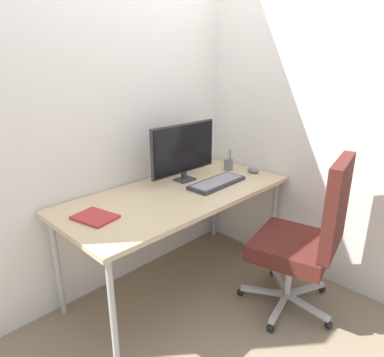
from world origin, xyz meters
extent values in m
plane|color=gray|center=(0.00, 0.00, 0.00)|extent=(8.00, 8.00, 0.00)
cube|color=white|center=(0.00, 0.41, 1.40)|extent=(3.01, 0.04, 2.80)
cube|color=white|center=(0.85, -0.20, 1.40)|extent=(0.04, 2.12, 2.80)
cube|color=#D1B78C|center=(0.00, 0.00, 0.73)|extent=(1.64, 0.75, 0.03)
cylinder|color=#B2B5BA|center=(-0.76, -0.32, 0.36)|extent=(0.04, 0.04, 0.71)
cylinder|color=#B2B5BA|center=(0.76, -0.32, 0.36)|extent=(0.04, 0.04, 0.71)
cylinder|color=#B2B5BA|center=(-0.76, 0.32, 0.36)|extent=(0.04, 0.04, 0.71)
cylinder|color=#B2B5BA|center=(0.76, 0.32, 0.36)|extent=(0.04, 0.04, 0.71)
sphere|color=black|center=(0.06, -0.76, 0.03)|extent=(0.05, 0.05, 0.05)
cube|color=silver|center=(0.22, -0.72, 0.07)|extent=(0.32, 0.10, 0.03)
sphere|color=black|center=(0.34, -1.00, 0.03)|extent=(0.05, 0.05, 0.05)
cube|color=silver|center=(0.36, -0.84, 0.07)|extent=(0.07, 0.32, 0.03)
sphere|color=black|center=(0.66, -0.81, 0.03)|extent=(0.05, 0.05, 0.05)
cube|color=silver|center=(0.52, -0.75, 0.07)|extent=(0.30, 0.16, 0.03)
sphere|color=black|center=(0.58, -0.45, 0.03)|extent=(0.05, 0.05, 0.05)
cube|color=silver|center=(0.48, -0.57, 0.07)|extent=(0.24, 0.26, 0.03)
sphere|color=black|center=(0.21, -0.41, 0.03)|extent=(0.05, 0.05, 0.05)
cube|color=silver|center=(0.29, -0.55, 0.07)|extent=(0.19, 0.29, 0.03)
cylinder|color=silver|center=(0.37, -0.69, 0.24)|extent=(0.04, 0.04, 0.31)
cube|color=#4C1E19|center=(0.37, -0.69, 0.44)|extent=(0.60, 0.56, 0.11)
cube|color=#4C1E19|center=(0.42, -0.92, 0.78)|extent=(0.46, 0.17, 0.57)
cube|color=#333338|center=(0.20, 0.14, 0.75)|extent=(0.14, 0.11, 0.01)
cube|color=#333338|center=(0.20, 0.15, 0.79)|extent=(0.04, 0.02, 0.06)
cube|color=#333338|center=(0.20, 0.15, 0.99)|extent=(0.61, 0.02, 0.36)
cube|color=black|center=(0.20, 0.14, 0.99)|extent=(0.58, 0.01, 0.34)
cube|color=#333338|center=(0.30, -0.09, 0.75)|extent=(0.47, 0.20, 0.02)
cube|color=gray|center=(0.30, -0.09, 0.77)|extent=(0.43, 0.16, 0.00)
ellipsoid|color=slate|center=(0.71, -0.12, 0.76)|extent=(0.06, 0.11, 0.04)
cylinder|color=slate|center=(0.64, 0.07, 0.79)|extent=(0.07, 0.07, 0.09)
cylinder|color=#B2B5BA|center=(0.63, 0.07, 0.85)|extent=(0.03, 0.01, 0.12)
cylinder|color=#B2B5BA|center=(0.65, 0.07, 0.85)|extent=(0.03, 0.01, 0.12)
torus|color=purple|center=(0.64, 0.07, 0.80)|extent=(0.03, 0.04, 0.01)
cylinder|color=#337FD8|center=(0.64, 0.06, 0.83)|extent=(0.02, 0.02, 0.13)
cylinder|color=#3FAD59|center=(0.66, 0.07, 0.84)|extent=(0.01, 0.02, 0.15)
cube|color=#B23333|center=(-0.62, 0.03, 0.75)|extent=(0.22, 0.27, 0.01)
camera|label=1|loc=(-1.48, -1.60, 1.59)|focal=31.84mm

